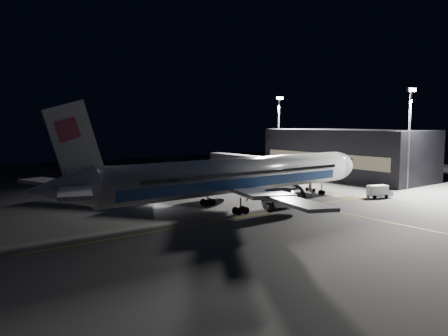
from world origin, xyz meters
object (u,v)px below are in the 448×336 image
(jet_bridge, at_px, (264,163))
(floodlight_mast_north, at_px, (279,127))
(baggage_tug, at_px, (149,197))
(safety_cone_c, at_px, (214,192))
(service_truck, at_px, (379,191))
(safety_cone_a, at_px, (208,195))
(airliner, at_px, (233,176))
(safety_cone_b, at_px, (247,198))
(floodlight_mast_south, at_px, (409,129))

(jet_bridge, height_order, floodlight_mast_north, floodlight_mast_north)
(baggage_tug, xyz_separation_m, safety_cone_c, (14.67, 1.21, -0.64))
(service_truck, bearing_deg, floodlight_mast_north, 90.30)
(jet_bridge, bearing_deg, service_truck, -81.18)
(service_truck, xyz_separation_m, safety_cone_a, (-24.05, 20.35, -0.95))
(baggage_tug, bearing_deg, airliner, -56.74)
(floodlight_mast_north, xyz_separation_m, service_truck, (-13.85, -40.68, -11.11))
(service_truck, relative_size, safety_cone_a, 8.01)
(safety_cone_b, bearing_deg, safety_cone_a, 114.25)
(safety_cone_b, relative_size, safety_cone_c, 1.15)
(jet_bridge, distance_m, floodlight_mast_south, 31.05)
(floodlight_mast_south, bearing_deg, floodlight_mast_north, 90.00)
(safety_cone_a, xyz_separation_m, safety_cone_c, (3.16, 2.34, -0.03))
(safety_cone_a, bearing_deg, floodlight_mast_south, -25.00)
(floodlight_mast_north, bearing_deg, safety_cone_b, -141.18)
(baggage_tug, distance_m, safety_cone_b, 17.18)
(floodlight_mast_south, distance_m, safety_cone_a, 43.52)
(service_truck, distance_m, safety_cone_b, 24.40)
(jet_bridge, relative_size, floodlight_mast_north, 1.66)
(floodlight_mast_north, relative_size, baggage_tug, 7.58)
(floodlight_mast_north, distance_m, safety_cone_a, 44.67)
(airliner, relative_size, jet_bridge, 1.79)
(service_truck, height_order, baggage_tug, service_truck)
(floodlight_mast_north, xyz_separation_m, safety_cone_c, (-34.73, -17.99, -12.09))
(floodlight_mast_north, bearing_deg, jet_bridge, -142.26)
(baggage_tug, height_order, safety_cone_c, baggage_tug)
(jet_bridge, relative_size, safety_cone_c, 61.60)
(jet_bridge, distance_m, safety_cone_c, 17.75)
(service_truck, bearing_deg, jet_bridge, 117.92)
(airliner, relative_size, baggage_tug, 22.50)
(floodlight_mast_north, distance_m, safety_cone_b, 45.94)
(safety_cone_a, distance_m, safety_cone_c, 3.94)
(airliner, height_order, baggage_tug, airliner)
(floodlight_mast_south, xyz_separation_m, safety_cone_b, (-34.54, 10.21, -12.05))
(jet_bridge, xyz_separation_m, safety_cone_a, (-19.90, -6.40, -4.27))
(floodlight_mast_south, xyz_separation_m, service_truck, (-13.85, -2.68, -11.11))
(airliner, relative_size, safety_cone_c, 110.10)
(baggage_tug, distance_m, safety_cone_c, 14.73)
(airliner, height_order, safety_cone_b, airliner)
(safety_cone_a, bearing_deg, safety_cone_c, 36.54)
(airliner, bearing_deg, service_truck, -17.72)
(safety_cone_b, xyz_separation_m, safety_cone_c, (-0.20, 9.80, -0.04))
(safety_cone_a, height_order, safety_cone_c, safety_cone_a)
(jet_bridge, xyz_separation_m, safety_cone_c, (-16.73, -4.06, -4.30))
(jet_bridge, height_order, safety_cone_c, jet_bridge)
(floodlight_mast_south, bearing_deg, airliner, 171.67)
(airliner, height_order, safety_cone_a, airliner)
(safety_cone_c, bearing_deg, airliner, -114.37)
(floodlight_mast_north, height_order, service_truck, floodlight_mast_north)
(floodlight_mast_south, relative_size, safety_cone_c, 37.07)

